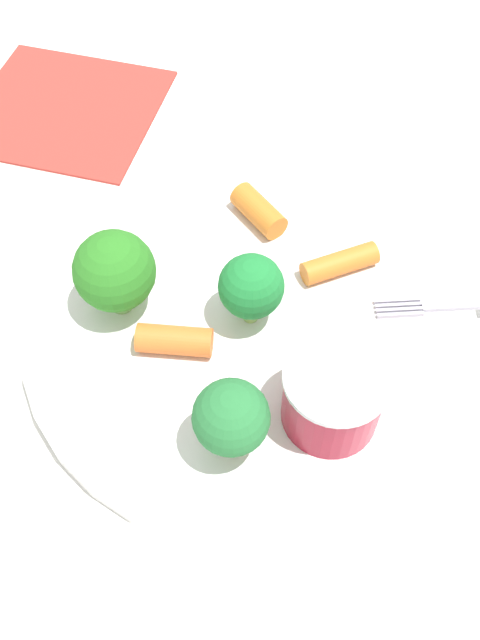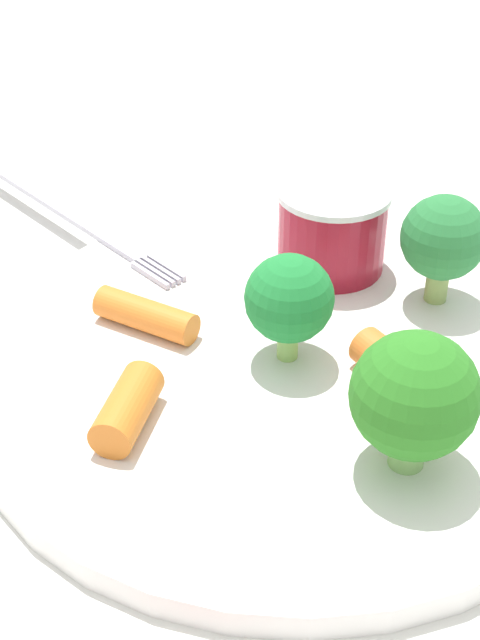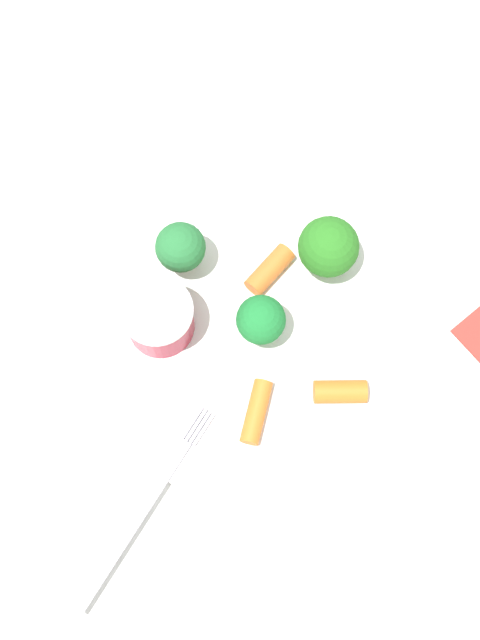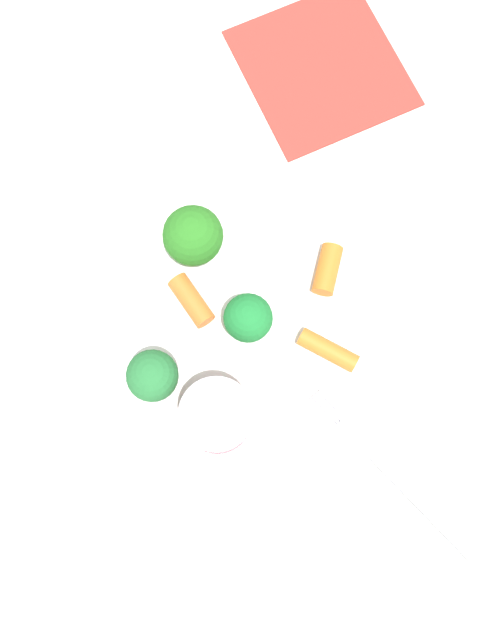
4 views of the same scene
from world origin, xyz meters
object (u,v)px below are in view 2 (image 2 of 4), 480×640
carrot_stick_2 (398,370)px  fork (77,220)px  broccoli_floret_1 (443,239)px  carrot_stick_1 (146,315)px  broccoli_floret_0 (289,305)px  broccoli_floret_2 (415,397)px  carrot_stick_0 (127,409)px  sauce_cup (332,228)px  plate (287,367)px

carrot_stick_2 → fork: size_ratio=0.28×
broccoli_floret_1 → carrot_stick_1: size_ratio=1.10×
broccoli_floret_0 → broccoli_floret_2: size_ratio=0.86×
carrot_stick_0 → broccoli_floret_1: bearing=21.1°
carrot_stick_0 → carrot_stick_2: 0.11m
sauce_cup → carrot_stick_2: sauce_cup is taller
broccoli_floret_1 → broccoli_floret_2: size_ratio=0.93×
broccoli_floret_2 → carrot_stick_2: broccoli_floret_2 is taller
sauce_cup → broccoli_floret_0: (-0.04, -0.07, 0.01)m
sauce_cup → carrot_stick_2: bearing=-89.9°
sauce_cup → broccoli_floret_2: broccoli_floret_2 is taller
fork → broccoli_floret_0: bearing=-60.4°
carrot_stick_2 → fork: carrot_stick_2 is taller
broccoli_floret_2 → broccoli_floret_0: bearing=112.2°
sauce_cup → broccoli_floret_0: broccoli_floret_0 is taller
plate → broccoli_floret_0: size_ratio=5.51×
sauce_cup → carrot_stick_2: 0.10m
carrot_stick_0 → broccoli_floret_2: bearing=-23.2°
sauce_cup → carrot_stick_1: sauce_cup is taller
broccoli_floret_1 → broccoli_floret_2: (-0.05, -0.10, -0.00)m
carrot_stick_0 → carrot_stick_2: size_ratio=0.92×
sauce_cup → broccoli_floret_1: broccoli_floret_1 is taller
broccoli_floret_0 → carrot_stick_2: 0.05m
plate → broccoli_floret_1: broccoli_floret_1 is taller
broccoli_floret_2 → fork: size_ratio=0.37×
broccoli_floret_2 → plate: bearing=110.5°
plate → carrot_stick_1: (-0.06, 0.03, 0.01)m
broccoli_floret_0 → carrot_stick_1: bearing=146.5°
plate → broccoli_floret_2: 0.09m
broccoli_floret_2 → fork: 0.24m
broccoli_floret_1 → fork: 0.19m
broccoli_floret_1 → broccoli_floret_0: bearing=-158.2°
plate → broccoli_floret_0: 0.04m
carrot_stick_2 → sauce_cup: bearing=90.1°
broccoli_floret_0 → carrot_stick_2: size_ratio=1.14×
plate → fork: size_ratio=1.76×
plate → broccoli_floret_2: bearing=-69.5°
sauce_cup → plate: bearing=-120.2°
broccoli_floret_0 → broccoli_floret_2: 0.07m
sauce_cup → carrot_stick_0: bearing=-138.9°
carrot_stick_2 → fork: bearing=125.9°
broccoli_floret_1 → fork: size_ratio=0.35×
broccoli_floret_0 → carrot_stick_2: broccoli_floret_0 is taller
plate → carrot_stick_2: bearing=-36.5°
carrot_stick_0 → carrot_stick_1: size_ratio=0.82×
broccoli_floret_2 → carrot_stick_0: size_ratio=1.43×
broccoli_floret_0 → carrot_stick_0: 0.08m
carrot_stick_0 → fork: size_ratio=0.26×
sauce_cup → broccoli_floret_2: (-0.01, -0.14, 0.01)m
broccoli_floret_1 → carrot_stick_1: (-0.13, 0.00, -0.03)m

